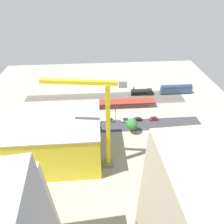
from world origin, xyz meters
name	(u,v)px	position (x,y,z in m)	size (l,w,h in m)	color
ground_plane	(106,121)	(0.00, 0.00, 0.00)	(153.41, 153.41, 0.00)	#9E998C
rail_bed	(105,99)	(0.00, -20.91, 0.00)	(95.88, 14.36, 0.01)	#5B544C
street_asphalt	(107,126)	(0.00, 4.48, 0.00)	(95.88, 9.00, 0.01)	#38383D
track_rails	(105,99)	(0.00, -20.91, 0.18)	(95.88, 8.17, 0.12)	#9E9EA8
platform_canopy_near	(106,102)	(-0.22, -11.88, 3.69)	(55.21, 5.60, 3.89)	#A82D23
locomotive	(143,92)	(-23.68, -24.09, 1.90)	(14.37, 3.13, 5.33)	black
passenger_coach	(176,89)	(-44.85, -24.09, 3.20)	(19.74, 3.12, 6.10)	black
parked_car_0	(154,119)	(-24.43, 1.27, 0.79)	(4.51, 1.95, 1.78)	black
parked_car_1	(138,119)	(-16.19, 0.99, 0.76)	(4.27, 1.90, 1.71)	black
parked_car_2	(126,120)	(-9.75, 1.42, 0.77)	(4.53, 2.00, 1.73)	black
parked_car_3	(110,120)	(-1.76, 0.78, 0.76)	(4.47, 1.79, 1.71)	black
parked_car_4	(96,122)	(5.44, 1.50, 0.75)	(4.76, 2.09, 1.69)	black
parked_car_5	(83,122)	(11.84, 1.17, 0.75)	(4.53, 1.87, 1.68)	black
parked_car_6	(68,123)	(19.49, 1.41, 0.76)	(4.51, 2.04, 1.71)	black
parked_car_7	(54,124)	(26.41, 1.27, 0.75)	(4.69, 1.87, 1.68)	black
construction_building	(60,140)	(19.13, 22.41, 9.81)	(31.22, 23.70, 19.61)	yellow
construction_roof_slab	(55,120)	(19.13, 22.41, 19.81)	(31.82, 24.30, 0.40)	#ADA89E
tower_crane	(103,121)	(2.31, 27.18, 22.01)	(25.66, 5.10, 37.50)	gray
box_truck_0	(75,127)	(15.35, 6.04, 1.55)	(8.65, 2.68, 3.12)	black
box_truck_1	(88,127)	(9.38, 6.15, 1.72)	(9.84, 2.47, 3.53)	black
street_tree_0	(63,128)	(20.40, 9.32, 4.40)	(4.48, 4.48, 6.67)	brown
street_tree_1	(52,128)	(25.20, 9.17, 4.52)	(5.77, 5.77, 7.42)	brown
street_tree_2	(92,125)	(7.01, 8.48, 4.65)	(4.37, 4.37, 6.86)	brown
street_tree_3	(132,124)	(-11.37, 9.91, 5.28)	(5.42, 5.42, 8.00)	brown
traffic_light	(116,113)	(-4.70, -0.34, 4.46)	(0.50, 0.36, 6.75)	#333333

